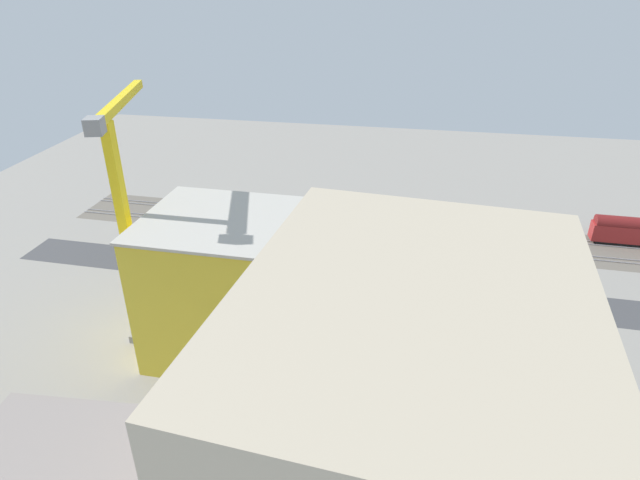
{
  "coord_description": "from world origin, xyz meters",
  "views": [
    {
      "loc": [
        -10.72,
        84.28,
        51.87
      ],
      "look_at": [
        4.9,
        -0.37,
        7.02
      ],
      "focal_mm": 29.95,
      "sensor_mm": 36.0,
      "label": 1
    }
  ],
  "objects_px": {
    "parked_car_0": "(509,307)",
    "parked_car_3": "(392,293)",
    "street_tree_2": "(496,255)",
    "traffic_light": "(182,259)",
    "locomotive": "(533,229)",
    "parked_car_1": "(475,303)",
    "construction_building": "(259,290)",
    "platform_canopy_near": "(352,229)",
    "passenger_coach": "(639,231)",
    "street_tree_0": "(500,260)",
    "box_truck_1": "(344,289)",
    "street_tree_1": "(193,239)",
    "tower_crane": "(126,208)",
    "box_truck_0": "(258,283)",
    "parked_car_2": "(430,299)",
    "box_truck_2": "(355,297)"
  },
  "relations": [
    {
      "from": "platform_canopy_near",
      "to": "parked_car_0",
      "type": "distance_m",
      "value": 34.27
    },
    {
      "from": "construction_building",
      "to": "parked_car_1",
      "type": "bearing_deg",
      "value": -150.69
    },
    {
      "from": "traffic_light",
      "to": "parked_car_1",
      "type": "bearing_deg",
      "value": -178.78
    },
    {
      "from": "street_tree_0",
      "to": "street_tree_2",
      "type": "bearing_deg",
      "value": -74.36
    },
    {
      "from": "platform_canopy_near",
      "to": "locomotive",
      "type": "xyz_separation_m",
      "value": [
        -37.25,
        -11.2,
        -2.21
      ]
    },
    {
      "from": "passenger_coach",
      "to": "tower_crane",
      "type": "bearing_deg",
      "value": 27.75
    },
    {
      "from": "parked_car_3",
      "to": "street_tree_0",
      "type": "height_order",
      "value": "street_tree_0"
    },
    {
      "from": "parked_car_3",
      "to": "box_truck_2",
      "type": "relative_size",
      "value": 0.46
    },
    {
      "from": "passenger_coach",
      "to": "street_tree_1",
      "type": "distance_m",
      "value": 90.35
    },
    {
      "from": "parked_car_3",
      "to": "box_truck_2",
      "type": "height_order",
      "value": "box_truck_2"
    },
    {
      "from": "parked_car_3",
      "to": "street_tree_2",
      "type": "relative_size",
      "value": 0.59
    },
    {
      "from": "tower_crane",
      "to": "box_truck_2",
      "type": "bearing_deg",
      "value": -158.43
    },
    {
      "from": "parked_car_2",
      "to": "construction_building",
      "type": "xyz_separation_m",
      "value": [
        24.84,
        16.92,
        9.64
      ]
    },
    {
      "from": "parked_car_3",
      "to": "parked_car_1",
      "type": "bearing_deg",
      "value": 178.63
    },
    {
      "from": "passenger_coach",
      "to": "box_truck_0",
      "type": "xyz_separation_m",
      "value": [
        71.99,
        30.99,
        -1.56
      ]
    },
    {
      "from": "passenger_coach",
      "to": "parked_car_2",
      "type": "distance_m",
      "value": 51.21
    },
    {
      "from": "construction_building",
      "to": "box_truck_2",
      "type": "bearing_deg",
      "value": -131.11
    },
    {
      "from": "parked_car_3",
      "to": "box_truck_1",
      "type": "bearing_deg",
      "value": 12.15
    },
    {
      "from": "street_tree_2",
      "to": "box_truck_0",
      "type": "bearing_deg",
      "value": 14.99
    },
    {
      "from": "construction_building",
      "to": "street_tree_2",
      "type": "distance_m",
      "value": 45.0
    },
    {
      "from": "locomotive",
      "to": "construction_building",
      "type": "height_order",
      "value": "construction_building"
    },
    {
      "from": "parked_car_1",
      "to": "construction_building",
      "type": "distance_m",
      "value": 37.85
    },
    {
      "from": "parked_car_0",
      "to": "box_truck_2",
      "type": "relative_size",
      "value": 0.42
    },
    {
      "from": "parked_car_3",
      "to": "tower_crane",
      "type": "distance_m",
      "value": 45.66
    },
    {
      "from": "box_truck_1",
      "to": "parked_car_0",
      "type": "bearing_deg",
      "value": -177.83
    },
    {
      "from": "box_truck_1",
      "to": "street_tree_1",
      "type": "xyz_separation_m",
      "value": [
        31.27,
        -9.18,
        2.15
      ]
    },
    {
      "from": "locomotive",
      "to": "street_tree_1",
      "type": "height_order",
      "value": "street_tree_1"
    },
    {
      "from": "box_truck_2",
      "to": "parked_car_3",
      "type": "bearing_deg",
      "value": -146.1
    },
    {
      "from": "box_truck_0",
      "to": "street_tree_2",
      "type": "relative_size",
      "value": 1.13
    },
    {
      "from": "tower_crane",
      "to": "construction_building",
      "type": "bearing_deg",
      "value": 176.86
    },
    {
      "from": "street_tree_2",
      "to": "street_tree_1",
      "type": "bearing_deg",
      "value": 1.4
    },
    {
      "from": "platform_canopy_near",
      "to": "box_truck_0",
      "type": "distance_m",
      "value": 24.53
    },
    {
      "from": "box_truck_2",
      "to": "street_tree_1",
      "type": "relative_size",
      "value": 1.69
    },
    {
      "from": "parked_car_0",
      "to": "parked_car_3",
      "type": "distance_m",
      "value": 19.63
    },
    {
      "from": "street_tree_2",
      "to": "traffic_light",
      "type": "relative_size",
      "value": 1.19
    },
    {
      "from": "box_truck_1",
      "to": "traffic_light",
      "type": "relative_size",
      "value": 1.46
    },
    {
      "from": "passenger_coach",
      "to": "traffic_light",
      "type": "height_order",
      "value": "traffic_light"
    },
    {
      "from": "platform_canopy_near",
      "to": "box_truck_2",
      "type": "distance_m",
      "value": 21.9
    },
    {
      "from": "parked_car_0",
      "to": "parked_car_2",
      "type": "xyz_separation_m",
      "value": [
        13.07,
        -0.12,
        -0.01
      ]
    },
    {
      "from": "street_tree_2",
      "to": "construction_building",
      "type": "bearing_deg",
      "value": 36.07
    },
    {
      "from": "box_truck_1",
      "to": "street_tree_2",
      "type": "relative_size",
      "value": 1.23
    },
    {
      "from": "locomotive",
      "to": "parked_car_1",
      "type": "xyz_separation_m",
      "value": [
        13.98,
        29.09,
        -0.96
      ]
    },
    {
      "from": "street_tree_0",
      "to": "parked_car_3",
      "type": "bearing_deg",
      "value": 21.5
    },
    {
      "from": "box_truck_1",
      "to": "platform_canopy_near",
      "type": "bearing_deg",
      "value": -86.51
    },
    {
      "from": "box_truck_0",
      "to": "box_truck_2",
      "type": "height_order",
      "value": "box_truck_2"
    },
    {
      "from": "parked_car_1",
      "to": "parked_car_3",
      "type": "bearing_deg",
      "value": -1.37
    },
    {
      "from": "parked_car_3",
      "to": "construction_building",
      "type": "height_order",
      "value": "construction_building"
    },
    {
      "from": "parked_car_0",
      "to": "box_truck_2",
      "type": "xyz_separation_m",
      "value": [
        25.53,
        3.29,
        0.96
      ]
    },
    {
      "from": "passenger_coach",
      "to": "street_tree_0",
      "type": "xyz_separation_m",
      "value": [
        30.17,
        21.55,
        2.04
      ]
    },
    {
      "from": "construction_building",
      "to": "traffic_light",
      "type": "bearing_deg",
      "value": -38.28
    }
  ]
}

